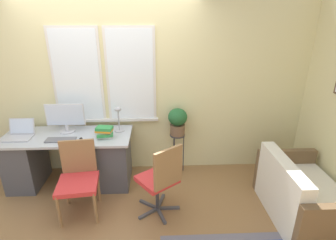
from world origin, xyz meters
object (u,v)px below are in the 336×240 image
object	(u,v)px
monitor	(65,117)
office_chair_swivel	(161,179)
desk_lamp	(118,116)
desk_chair_wooden	(78,177)
mouse	(81,139)
keyboard	(61,140)
couch_loveseat	(302,197)
book_stack	(104,132)
laptop	(20,134)
plant_stand	(177,140)
potted_plant	(178,120)

from	to	relation	value
monitor	office_chair_swivel	bearing A→B (deg)	-32.53
desk_lamp	desk_chair_wooden	distance (m)	0.97
mouse	office_chair_swivel	distance (m)	1.19
keyboard	couch_loveseat	xyz separation A→B (m)	(2.96, -0.66, -0.50)
desk_chair_wooden	couch_loveseat	world-z (taller)	desk_chair_wooden
couch_loveseat	monitor	bearing A→B (deg)	72.35
monitor	book_stack	world-z (taller)	monitor
laptop	mouse	bearing A→B (deg)	-8.73
mouse	plant_stand	size ratio (longest dim) A/B	0.11
laptop	desk_lamp	distance (m)	1.32
mouse	laptop	bearing A→B (deg)	171.27
mouse	desk_lamp	distance (m)	0.58
monitor	couch_loveseat	distance (m)	3.18
keyboard	book_stack	bearing A→B (deg)	7.16
laptop	potted_plant	size ratio (longest dim) A/B	0.82
monitor	desk_lamp	bearing A→B (deg)	-0.40
book_stack	plant_stand	world-z (taller)	book_stack
mouse	plant_stand	bearing A→B (deg)	16.98
plant_stand	office_chair_swivel	bearing A→B (deg)	-105.88
keyboard	mouse	world-z (taller)	mouse
laptop	plant_stand	bearing A→B (deg)	7.16
couch_loveseat	plant_stand	size ratio (longest dim) A/B	1.89
book_stack	couch_loveseat	distance (m)	2.57
plant_stand	potted_plant	distance (m)	0.31
mouse	couch_loveseat	xyz separation A→B (m)	(2.70, -0.65, -0.50)
desk_lamp	couch_loveseat	xyz separation A→B (m)	(2.23, -0.94, -0.72)
laptop	book_stack	xyz separation A→B (m)	(1.13, -0.05, 0.03)
couch_loveseat	keyboard	bearing A→B (deg)	77.47
laptop	monitor	xyz separation A→B (m)	(0.57, 0.16, 0.16)
keyboard	couch_loveseat	distance (m)	3.07
laptop	mouse	xyz separation A→B (m)	(0.83, -0.13, -0.03)
keyboard	mouse	xyz separation A→B (m)	(0.26, -0.00, 0.01)
couch_loveseat	potted_plant	size ratio (longest dim) A/B	2.97
desk_chair_wooden	plant_stand	world-z (taller)	desk_chair_wooden
laptop	monitor	world-z (taller)	monitor
laptop	desk_lamp	size ratio (longest dim) A/B	0.93
book_stack	potted_plant	world-z (taller)	potted_plant
monitor	desk_chair_wooden	bearing A→B (deg)	-66.84
laptop	desk_chair_wooden	xyz separation A→B (m)	(0.88, -0.56, -0.33)
keyboard	potted_plant	xyz separation A→B (m)	(1.56, 0.39, 0.09)
desk_lamp	monitor	bearing A→B (deg)	179.60
book_stack	desk_chair_wooden	xyz separation A→B (m)	(-0.25, -0.50, -0.36)
book_stack	office_chair_swivel	world-z (taller)	office_chair_swivel
book_stack	keyboard	bearing A→B (deg)	-172.84
laptop	desk_chair_wooden	size ratio (longest dim) A/B	0.37
keyboard	office_chair_swivel	world-z (taller)	office_chair_swivel
keyboard	book_stack	size ratio (longest dim) A/B	1.56
book_stack	plant_stand	size ratio (longest dim) A/B	0.39
plant_stand	potted_plant	size ratio (longest dim) A/B	1.57
keyboard	mouse	size ratio (longest dim) A/B	5.32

